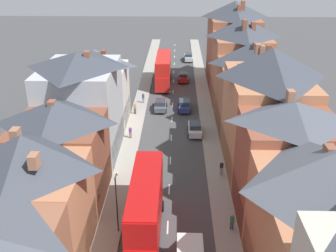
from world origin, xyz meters
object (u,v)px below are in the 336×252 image
at_px(car_near_silver, 161,105).
at_px(car_parked_left_b, 195,128).
at_px(street_lamp, 117,200).
at_px(pedestrian_far_right, 143,98).
at_px(car_mid_black, 184,105).
at_px(pedestrian_mid_left, 222,167).
at_px(pedestrian_mid_right, 130,132).
at_px(pedestrian_far_left, 135,108).
at_px(double_decker_bus_mid_street, 146,207).
at_px(car_parked_right_a, 189,57).
at_px(double_decker_bus_lead, 163,70).
at_px(pedestrian_near_right, 232,221).
at_px(car_mid_white, 183,77).

bearing_deg(car_near_silver, car_parked_left_b, -60.22).
bearing_deg(street_lamp, pedestrian_far_right, 90.73).
relative_size(car_mid_black, car_parked_left_b, 1.10).
relative_size(pedestrian_mid_left, pedestrian_far_right, 1.00).
relative_size(pedestrian_mid_right, street_lamp, 0.29).
bearing_deg(pedestrian_mid_left, pedestrian_far_left, 123.30).
relative_size(double_decker_bus_mid_street, pedestrian_mid_left, 6.71).
relative_size(car_mid_black, pedestrian_far_left, 2.78).
xyz_separation_m(car_near_silver, pedestrian_mid_left, (7.36, -18.86, 0.22)).
distance_m(car_parked_right_a, car_mid_black, 28.92).
distance_m(car_mid_black, pedestrian_mid_right, 12.35).
bearing_deg(car_parked_left_b, double_decker_bus_lead, 103.41).
height_order(car_near_silver, street_lamp, street_lamp).
relative_size(car_parked_left_b, street_lamp, 0.74).
bearing_deg(car_mid_black, car_parked_right_a, 87.42).
relative_size(car_near_silver, car_mid_black, 0.98).
xyz_separation_m(double_decker_bus_lead, pedestrian_mid_left, (7.37, -30.89, -1.78)).
bearing_deg(pedestrian_far_right, street_lamp, -89.27).
height_order(double_decker_bus_mid_street, pedestrian_near_right, double_decker_bus_mid_street).
bearing_deg(car_mid_white, pedestrian_far_left, -114.23).
bearing_deg(car_near_silver, pedestrian_mid_right, -108.77).
relative_size(double_decker_bus_lead, pedestrian_mid_left, 6.71).
distance_m(car_parked_left_b, car_mid_white, 22.76).
bearing_deg(car_mid_white, car_near_silver, -104.26).
xyz_separation_m(car_near_silver, car_parked_left_b, (4.90, -8.56, 0.03)).
bearing_deg(pedestrian_far_right, double_decker_bus_lead, 73.47).
height_order(double_decker_bus_lead, pedestrian_far_right, double_decker_bus_lead).
bearing_deg(double_decker_bus_mid_street, pedestrian_mid_right, 100.59).
height_order(car_near_silver, pedestrian_near_right, pedestrian_near_right).
bearing_deg(car_parked_left_b, car_parked_right_a, 90.00).
bearing_deg(double_decker_bus_mid_street, pedestrian_far_left, 97.89).
bearing_deg(pedestrian_mid_left, pedestrian_mid_right, 141.18).
bearing_deg(car_parked_left_b, street_lamp, -110.45).
height_order(car_near_silver, car_mid_white, car_mid_white).
bearing_deg(car_parked_right_a, car_parked_left_b, -90.00).
distance_m(car_parked_left_b, pedestrian_mid_right, 8.50).
relative_size(double_decker_bus_lead, car_mid_white, 2.59).
relative_size(double_decker_bus_lead, pedestrian_far_left, 6.71).
xyz_separation_m(car_parked_right_a, street_lamp, (-7.35, -57.15, 2.40)).
bearing_deg(pedestrian_near_right, car_mid_white, 95.12).
distance_m(pedestrian_near_right, pedestrian_far_right, 32.12).
relative_size(pedestrian_far_left, pedestrian_far_right, 1.00).
distance_m(car_parked_right_a, car_mid_white, 14.77).
bearing_deg(car_mid_white, pedestrian_far_right, -118.88).
bearing_deg(car_mid_black, pedestrian_mid_right, -124.82).
bearing_deg(double_decker_bus_lead, car_parked_left_b, -76.59).
bearing_deg(pedestrian_mid_right, pedestrian_far_right, 87.23).
bearing_deg(car_parked_left_b, pedestrian_far_left, 142.74).
bearing_deg(car_near_silver, pedestrian_mid_left, -68.67).
relative_size(car_parked_right_a, pedestrian_near_right, 2.83).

